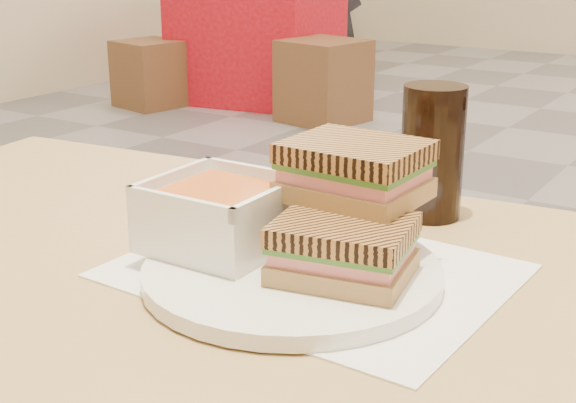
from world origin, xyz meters
The scene contains 10 objects.
main_table centered at (0.02, -2.05, 0.64)m, with size 1.27×0.83×0.75m.
tray_liner centered at (0.03, -1.99, 0.75)m, with size 0.36×0.28×0.00m.
plate centered at (0.03, -2.02, 0.76)m, with size 0.28×0.28×0.01m.
soup_bowl centered at (-0.06, -2.01, 0.80)m, with size 0.12×0.12×0.07m.
panini_lower centered at (0.08, -2.02, 0.79)m, with size 0.13×0.12×0.05m.
panini_upper centered at (0.05, -1.95, 0.84)m, with size 0.13×0.11×0.06m.
cola_glass centered at (0.06, -1.78, 0.82)m, with size 0.07×0.07×0.15m.
bg_table_0 centered at (-2.70, 1.83, 0.40)m, with size 1.05×1.05×0.81m.
bg_chair_0l centered at (-3.11, 1.22, 0.21)m, with size 0.43×0.43×0.41m.
bg_chair_0r centered at (-1.97, 1.44, 0.24)m, with size 0.49×0.49×0.47m.
Camera 1 is at (0.39, -2.59, 1.06)m, focal length 50.49 mm.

